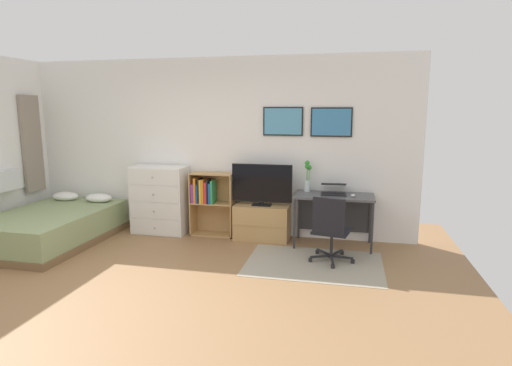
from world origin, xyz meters
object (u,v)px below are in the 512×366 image
dresser (160,200)px  bamboo_vase (308,177)px  bookshelf (209,198)px  television (262,185)px  tv_stand (262,222)px  laptop (334,189)px  computer_mouse (353,195)px  bed (51,226)px  office_chair (330,228)px  desk (334,204)px

dresser → bamboo_vase: bearing=2.8°
bookshelf → television: (0.85, -0.07, 0.25)m
tv_stand → laptop: bearing=0.6°
dresser → bamboo_vase: bamboo_vase is taller
dresser → computer_mouse: (2.94, -0.12, 0.23)m
bed → bamboo_vase: bamboo_vase is taller
office_chair → laptop: bearing=101.0°
desk → laptop: (-0.01, 0.02, 0.20)m
bed → office_chair: size_ratio=2.38×
bamboo_vase → office_chair: bearing=-66.6°
bookshelf → computer_mouse: 2.17m
desk → bamboo_vase: bearing=165.2°
desk → computer_mouse: bearing=-26.4°
office_chair → computer_mouse: 0.76m
laptop → office_chair: bearing=-92.9°
laptop → computer_mouse: (0.27, -0.15, -0.04)m
bookshelf → laptop: (1.89, -0.04, 0.22)m
dresser → television: (1.63, -0.01, 0.30)m
tv_stand → office_chair: size_ratio=0.94×
office_chair → computer_mouse: bearing=78.4°
television → office_chair: television is taller
tv_stand → laptop: laptop is taller
desk → computer_mouse: (0.26, -0.13, 0.16)m
dresser → bed: bearing=-149.1°
bed → office_chair: office_chair is taller
desk → office_chair: office_chair is taller
bookshelf → television: bearing=-4.9°
bookshelf → television: size_ratio=1.08×
television → office_chair: size_ratio=1.04×
bed → computer_mouse: bearing=9.2°
television → bamboo_vase: size_ratio=1.98×
dresser → tv_stand: (1.63, 0.02, -0.27)m
television → laptop: television is taller
tv_stand → office_chair: (1.04, -0.78, 0.20)m
bookshelf → computer_mouse: bearing=-4.9°
bamboo_vase → dresser: bearing=-177.2°
tv_stand → desk: 1.10m
bed → office_chair: (4.01, 0.04, 0.22)m
tv_stand → television: (0.00, -0.02, 0.57)m
laptop → dresser: bearing=177.7°
television → bamboo_vase: bamboo_vase is taller
office_chair → bamboo_vase: size_ratio=1.89×
bed → computer_mouse: 4.37m
bed → computer_mouse: size_ratio=19.65×
desk → laptop: 0.20m
office_chair → bamboo_vase: bearing=124.4°
laptop → computer_mouse: 0.31m
dresser → bookshelf: size_ratio=1.09×
desk → tv_stand: bearing=179.7°
bookshelf → computer_mouse: bookshelf is taller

